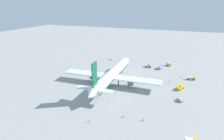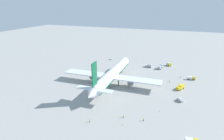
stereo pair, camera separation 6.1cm
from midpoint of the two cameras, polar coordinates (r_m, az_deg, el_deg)
The scene contains 19 objects.
ground_plane at distance 135.49m, azimuth 0.14°, elevation -3.82°, with size 600.00×600.00×0.00m, color #9E9E99.
airliner at distance 131.82m, azimuth 0.01°, elevation -1.34°, with size 76.07×69.30×23.86m.
service_truck_0 at distance 178.63m, azimuth 16.83°, elevation 1.70°, with size 5.01×4.60×2.80m.
service_truck_1 at distance 168.08m, azimuth 14.28°, elevation 0.87°, with size 6.11×3.23×2.98m.
service_truck_2 at distance 170.40m, azimuth 11.06°, elevation 1.33°, with size 2.99×5.72×2.88m.
service_truck_4 at distance 151.87m, azimuth 22.81°, elevation -2.25°, with size 3.05×6.00×2.34m.
service_truck_5 at distance 132.84m, azimuth 19.99°, elevation -4.86°, with size 7.07×5.21×2.80m.
service_van at distance 117.24m, azimuth 19.89°, elevation -8.45°, with size 4.34×3.94×1.97m.
baggage_cart_0 at distance 190.28m, azimuth -0.34°, elevation 3.39°, with size 3.47×2.12×1.50m.
ground_worker_0 at distance 96.42m, azimuth 3.43°, elevation -13.72°, with size 0.42×0.42×1.78m.
ground_worker_1 at distance 153.03m, azimuth 19.98°, elevation -1.92°, with size 0.55×0.55×1.61m.
ground_worker_2 at distance 95.22m, azimuth 9.51°, elevation -14.48°, with size 0.57×0.57×1.74m.
ground_worker_3 at distance 142.22m, azimuth 17.04°, elevation -3.19°, with size 0.45×0.45×1.70m.
ground_worker_4 at distance 93.69m, azimuth -6.76°, elevation -14.96°, with size 0.47×0.47×1.71m.
traffic_cone_0 at distance 174.17m, azimuth 3.13°, elevation 1.64°, with size 0.36×0.36×0.55m, color orange.
traffic_cone_1 at distance 104.24m, azimuth 14.22°, elevation -11.98°, with size 0.36×0.36×0.55m, color orange.
traffic_cone_2 at distance 91.71m, azimuth 3.16°, elevation -16.15°, with size 0.36×0.36×0.55m, color orange.
traffic_cone_3 at distance 129.99m, azimuth -18.65°, elevation -5.84°, with size 0.36×0.36×0.55m, color orange.
traffic_cone_4 at distance 125.12m, azimuth -25.24°, elevation -7.77°, with size 0.36×0.36×0.55m, color orange.
Camera 1 is at (-116.09, -44.65, 53.73)m, focal length 30.22 mm.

